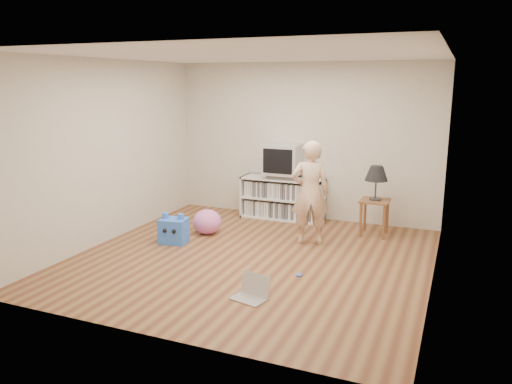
{
  "coord_description": "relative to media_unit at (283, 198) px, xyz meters",
  "views": [
    {
      "loc": [
        2.44,
        -5.74,
        2.29
      ],
      "look_at": [
        -0.11,
        0.4,
        0.81
      ],
      "focal_mm": 35.0,
      "sensor_mm": 36.0,
      "label": 1
    }
  ],
  "objects": [
    {
      "name": "ground",
      "position": [
        0.29,
        -2.04,
        -0.35
      ],
      "size": [
        4.5,
        4.5,
        0.0
      ],
      "primitive_type": "plane",
      "color": "brown",
      "rests_on": "ground"
    },
    {
      "name": "walls",
      "position": [
        0.29,
        -2.04,
        0.95
      ],
      "size": [
        4.52,
        4.52,
        2.6
      ],
      "color": "silver",
      "rests_on": "ground"
    },
    {
      "name": "ceiling",
      "position": [
        0.29,
        -2.04,
        2.25
      ],
      "size": [
        4.5,
        4.5,
        0.01
      ],
      "primitive_type": "cube",
      "color": "white",
      "rests_on": "walls"
    },
    {
      "name": "media_unit",
      "position": [
        0.0,
        0.0,
        0.0
      ],
      "size": [
        1.4,
        0.45,
        0.7
      ],
      "color": "white",
      "rests_on": "ground"
    },
    {
      "name": "dvd_deck",
      "position": [
        0.0,
        -0.02,
        0.39
      ],
      "size": [
        0.45,
        0.35,
        0.07
      ],
      "primitive_type": "cube",
      "color": "gray",
      "rests_on": "media_unit"
    },
    {
      "name": "crt_tv",
      "position": [
        0.0,
        -0.02,
        0.67
      ],
      "size": [
        0.6,
        0.53,
        0.5
      ],
      "color": "#AFAFB5",
      "rests_on": "dvd_deck"
    },
    {
      "name": "side_table",
      "position": [
        1.6,
        -0.39,
        0.07
      ],
      "size": [
        0.42,
        0.42,
        0.55
      ],
      "color": "brown",
      "rests_on": "ground"
    },
    {
      "name": "table_lamp",
      "position": [
        1.6,
        -0.39,
        0.59
      ],
      "size": [
        0.34,
        0.34,
        0.52
      ],
      "color": "#333333",
      "rests_on": "side_table"
    },
    {
      "name": "person",
      "position": [
        0.81,
        -1.14,
        0.4
      ],
      "size": [
        0.64,
        0.53,
        1.49
      ],
      "primitive_type": "imported",
      "rotation": [
        0.0,
        0.0,
        3.51
      ],
      "color": "beige",
      "rests_on": "ground"
    },
    {
      "name": "laptop",
      "position": [
        0.78,
        -3.17,
        -0.28
      ],
      "size": [
        0.42,
        0.36,
        0.25
      ],
      "rotation": [
        0.0,
        0.0,
        -0.23
      ],
      "color": "silver",
      "rests_on": "ground"
    },
    {
      "name": "playing_cards",
      "position": [
        1.06,
        -2.38,
        -0.34
      ],
      "size": [
        0.07,
        0.09,
        0.02
      ],
      "primitive_type": "cube",
      "rotation": [
        0.0,
        0.0,
        0.07
      ],
      "color": "#465ABC",
      "rests_on": "ground"
    },
    {
      "name": "plush_blue",
      "position": [
        -1.01,
        -1.87,
        -0.16
      ],
      "size": [
        0.42,
        0.37,
        0.44
      ],
      "rotation": [
        0.0,
        0.0,
        0.16
      ],
      "color": "blue",
      "rests_on": "ground"
    },
    {
      "name": "plush_pink",
      "position": [
        -0.77,
        -1.29,
        -0.16
      ],
      "size": [
        0.52,
        0.52,
        0.38
      ],
      "primitive_type": "ellipsoid",
      "rotation": [
        0.0,
        0.0,
        0.21
      ],
      "color": "pink",
      "rests_on": "ground"
    }
  ]
}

